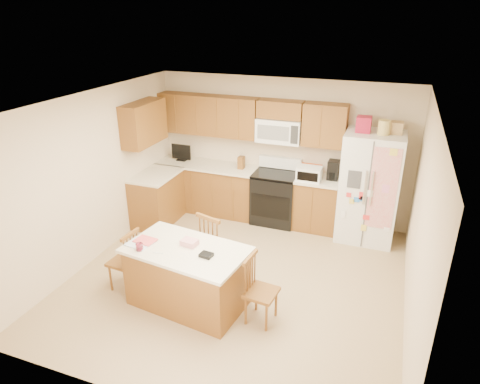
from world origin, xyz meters
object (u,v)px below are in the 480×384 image
at_px(windsor_chair_back, 216,246).
at_px(windsor_chair_right, 260,291).
at_px(island, 188,276).
at_px(windsor_chair_left, 125,261).
at_px(stove, 275,197).
at_px(refrigerator, 370,186).

xyz_separation_m(windsor_chair_back, windsor_chair_right, (0.87, -0.70, -0.06)).
height_order(island, windsor_chair_back, windsor_chair_back).
bearing_deg(windsor_chair_left, stove, 63.05).
distance_m(refrigerator, windsor_chair_left, 3.92).
distance_m(island, windsor_chair_back, 0.72).
distance_m(refrigerator, windsor_chair_right, 2.83).
relative_size(windsor_chair_left, windsor_chair_back, 0.87).
bearing_deg(windsor_chair_back, island, -96.98).
xyz_separation_m(island, windsor_chair_left, (-0.94, 0.02, -0.00)).
distance_m(stove, refrigerator, 1.63).
bearing_deg(windsor_chair_back, stove, 80.93).
bearing_deg(stove, windsor_chair_right, -78.04).
bearing_deg(windsor_chair_right, windsor_chair_back, 141.12).
xyz_separation_m(stove, island, (-0.40, -2.66, -0.06)).
bearing_deg(island, windsor_chair_left, 178.55).
relative_size(island, windsor_chair_right, 1.83).
xyz_separation_m(stove, refrigerator, (1.57, -0.06, 0.45)).
bearing_deg(stove, refrigerator, -2.30).
bearing_deg(windsor_chair_left, island, -1.45).
height_order(refrigerator, windsor_chair_back, refrigerator).
xyz_separation_m(windsor_chair_left, windsor_chair_back, (1.03, 0.69, 0.06)).
xyz_separation_m(stove, windsor_chair_right, (0.56, -2.65, -0.06)).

